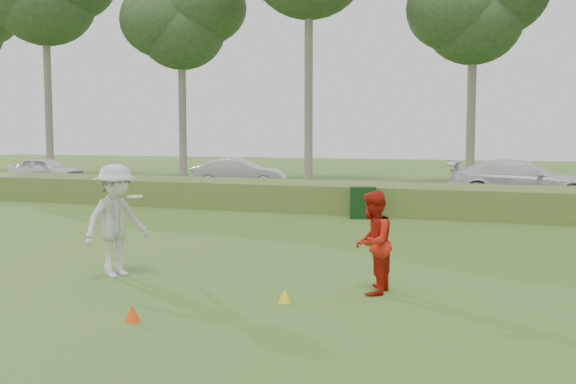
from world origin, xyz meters
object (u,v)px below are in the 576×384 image
at_px(cone_orange, 132,313).
at_px(cone_yellow, 285,295).
at_px(utility_cabinet, 363,203).
at_px(player_red, 373,243).
at_px(car_left, 46,170).
at_px(car_mid, 239,174).
at_px(player_white, 116,221).
at_px(car_right, 522,181).

relative_size(cone_orange, cone_yellow, 1.07).
height_order(cone_orange, utility_cabinet, utility_cabinet).
distance_m(player_red, car_left, 26.85).
height_order(cone_orange, cone_yellow, cone_orange).
distance_m(utility_cabinet, car_mid, 11.01).
relative_size(player_white, car_left, 0.51).
height_order(player_red, utility_cabinet, player_red).
bearing_deg(cone_orange, car_right, 75.24).
height_order(player_white, cone_orange, player_white).
bearing_deg(car_mid, player_white, -176.66).
height_order(car_mid, car_right, car_right).
bearing_deg(player_red, car_right, 173.34).
xyz_separation_m(utility_cabinet, car_right, (4.45, 6.28, 0.35)).
height_order(cone_yellow, car_mid, car_mid).
distance_m(cone_orange, car_mid, 20.87).
bearing_deg(cone_yellow, player_white, 169.32).
distance_m(cone_yellow, car_right, 16.59).
bearing_deg(utility_cabinet, car_right, 38.60).
bearing_deg(player_red, cone_orange, -44.09).
bearing_deg(cone_yellow, player_red, 42.26).
bearing_deg(utility_cabinet, car_left, 141.48).
bearing_deg(cone_orange, utility_cabinet, 88.68).
relative_size(cone_yellow, car_mid, 0.05).
distance_m(cone_orange, car_right, 18.55).
bearing_deg(player_red, car_mid, -147.91).
xyz_separation_m(player_red, car_left, (-21.02, 16.71, -0.09)).
relative_size(player_white, player_red, 1.22).
xyz_separation_m(utility_cabinet, car_left, (-18.63, 7.71, 0.25)).
bearing_deg(player_red, utility_cabinet, -164.11).
bearing_deg(player_white, car_left, 62.42).
xyz_separation_m(utility_cabinet, car_mid, (-7.74, 7.83, 0.28)).
distance_m(player_red, utility_cabinet, 9.32).
relative_size(player_red, car_mid, 0.38).
relative_size(player_red, cone_yellow, 7.57).
xyz_separation_m(player_red, cone_yellow, (-1.10, -1.00, -0.71)).
relative_size(player_white, cone_orange, 8.60).
height_order(player_red, car_left, player_red).
relative_size(player_red, cone_orange, 7.04).
height_order(player_white, car_right, player_white).
height_order(player_white, car_mid, player_white).
bearing_deg(car_mid, player_red, -163.67).
height_order(cone_yellow, car_left, car_left).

